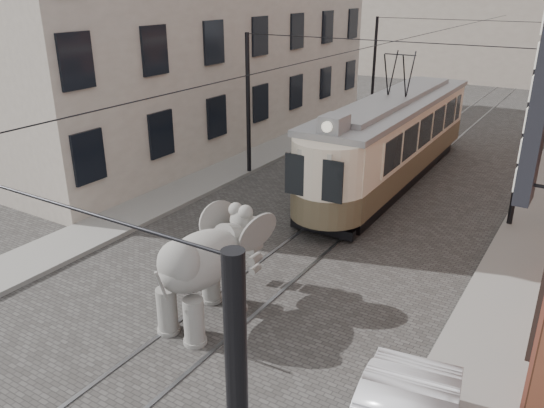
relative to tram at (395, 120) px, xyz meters
The scene contains 8 objects.
ground 8.87m from the tram, 89.88° to the right, with size 120.00×120.00×0.00m, color #3D3B39.
tram_rails 8.87m from the tram, 89.88° to the right, with size 1.54×80.00×0.02m, color slate, non-canonical shape.
sidewalk_right 10.70m from the tram, 54.60° to the right, with size 2.00×60.00×0.15m, color slate.
sidewalk_left 10.97m from the tram, 127.42° to the right, with size 2.00×60.00×0.15m, color slate.
stucco_building 11.34m from the tram, behind, with size 7.00×24.00×10.00m, color gray.
catenary 3.49m from the tram, 93.00° to the right, with size 11.00×30.20×6.00m, color black, non-canonical shape.
tram is the anchor object (origin of this frame).
elephant 12.50m from the tram, 90.95° to the right, with size 2.33×4.23×2.59m, color #65625D, non-canonical shape.
Camera 1 is at (7.26, -12.78, 7.75)m, focal length 35.81 mm.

